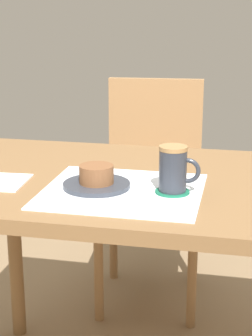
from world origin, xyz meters
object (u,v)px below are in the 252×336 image
wooden_chair (152,181)px  pastry (96,174)px  dining_table (151,209)px  coffee_mug (174,169)px  pastry_plate (97,185)px

wooden_chair → pastry: (-0.01, -0.83, 0.28)m
dining_table → coffee_mug: bearing=-56.4°
dining_table → wooden_chair: size_ratio=1.34×
wooden_chair → coffee_mug: bearing=98.7°
pastry → coffee_mug: size_ratio=0.77×
dining_table → pastry: pastry is taller
coffee_mug → pastry_plate: bearing=179.8°
dining_table → wooden_chair: 0.75m
wooden_chair → pastry_plate: 0.87m
pastry_plate → pastry: size_ratio=1.96×
pastry_plate → pastry: bearing=0.0°
dining_table → wooden_chair: wooden_chair is taller
wooden_chair → pastry: size_ratio=10.23×
dining_table → pastry_plate: (-0.12, -0.11, 0.10)m
pastry_plate → wooden_chair: bearing=89.6°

